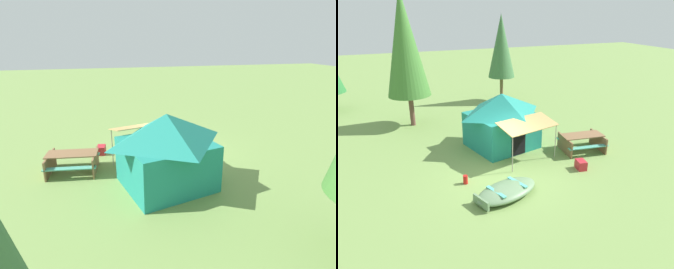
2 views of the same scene
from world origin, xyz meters
The scene contains 6 objects.
ground_plane centered at (0.00, 0.00, 0.00)m, with size 80.00×80.00×0.00m, color #74944C.
beached_rowboat centered at (-0.53, -1.51, 0.21)m, with size 2.76×2.01×0.41m.
canvas_cabin_tent centered at (0.92, 2.70, 1.34)m, with size 3.64×4.46×2.59m.
picnic_table centered at (4.17, 0.84, 0.49)m, with size 2.07×1.74×0.78m.
cooler_box centered at (3.08, -0.73, 0.19)m, with size 0.51×0.35×0.38m, color red.
fuel_can centered at (-1.65, -0.12, 0.17)m, with size 0.18×0.18×0.34m, color red.
Camera 1 is at (2.98, 11.36, 4.91)m, focal length 30.25 mm.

